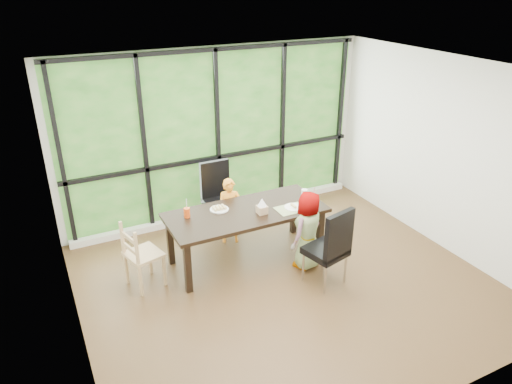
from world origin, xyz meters
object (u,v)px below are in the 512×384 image
at_px(chair_window_leather, 220,198).
at_px(plate_far, 219,209).
at_px(child_toddler, 230,211).
at_px(green_cup, 313,200).
at_px(chair_interior_leather, 326,246).
at_px(dining_table, 246,235).
at_px(plate_near, 294,207).
at_px(white_mug, 304,192).
at_px(chair_end_beech, 144,254).
at_px(child_older, 306,231).
at_px(orange_cup, 187,213).
at_px(tissue_box, 262,210).

distance_m(chair_window_leather, plate_far, 0.82).
distance_m(child_toddler, green_cup, 1.25).
distance_m(chair_interior_leather, plate_far, 1.50).
height_order(chair_window_leather, plate_far, chair_window_leather).
bearing_deg(dining_table, plate_near, -18.40).
xyz_separation_m(green_cup, white_mug, (0.05, 0.31, -0.02)).
xyz_separation_m(child_toddler, green_cup, (0.91, -0.80, 0.32)).
bearing_deg(chair_end_beech, child_toddler, -84.58).
bearing_deg(green_cup, chair_window_leather, 128.00).
relative_size(chair_window_leather, child_toddler, 1.09).
bearing_deg(child_older, plate_near, -110.30).
distance_m(chair_end_beech, child_older, 2.12).
height_order(chair_interior_leather, child_toddler, chair_interior_leather).
distance_m(chair_end_beech, plate_near, 2.06).
height_order(chair_end_beech, plate_far, chair_end_beech).
bearing_deg(child_toddler, plate_near, -31.37).
relative_size(chair_interior_leather, green_cup, 8.41).
bearing_deg(dining_table, chair_window_leather, 89.91).
bearing_deg(orange_cup, child_toddler, 25.83).
bearing_deg(plate_far, white_mug, -5.44).
xyz_separation_m(chair_window_leather, tissue_box, (0.16, -1.08, 0.26)).
relative_size(chair_end_beech, green_cup, 7.01).
height_order(plate_near, green_cup, green_cup).
distance_m(dining_table, child_toddler, 0.57).
bearing_deg(child_older, plate_far, -59.94).
bearing_deg(tissue_box, chair_end_beech, 173.26).
xyz_separation_m(chair_window_leather, child_toddler, (-0.00, -0.37, -0.04)).
height_order(plate_near, white_mug, white_mug).
height_order(dining_table, chair_window_leather, chair_window_leather).
relative_size(child_older, orange_cup, 8.44).
relative_size(chair_window_leather, child_older, 0.99).
bearing_deg(plate_near, child_older, -87.16).
distance_m(dining_table, green_cup, 1.04).
relative_size(chair_interior_leather, orange_cup, 8.32).
height_order(child_toddler, white_mug, child_toddler).
bearing_deg(child_toddler, orange_cup, -134.65).
bearing_deg(orange_cup, child_older, -26.65).
xyz_separation_m(plate_far, orange_cup, (-0.45, -0.00, 0.06)).
relative_size(chair_interior_leather, tissue_box, 8.56).
bearing_deg(chair_end_beech, plate_far, -96.80).
bearing_deg(child_toddler, child_older, -39.90).
bearing_deg(green_cup, chair_end_beech, 173.32).
relative_size(chair_interior_leather, child_older, 0.99).
height_order(plate_near, orange_cup, orange_cup).
bearing_deg(plate_far, plate_near, -22.99).
bearing_deg(chair_interior_leather, plate_near, -100.44).
relative_size(chair_end_beech, tissue_box, 7.13).
distance_m(chair_window_leather, tissue_box, 1.12).
bearing_deg(chair_window_leather, chair_end_beech, -148.01).
bearing_deg(green_cup, child_toddler, 138.79).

